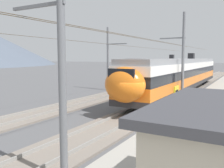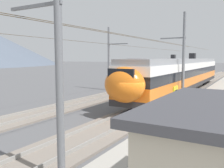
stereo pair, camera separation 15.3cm
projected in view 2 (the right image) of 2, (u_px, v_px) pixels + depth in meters
The scene contains 13 objects.
ground_plane at pixel (143, 125), 14.34m from camera, with size 400.00×400.00×0.00m, color #565659.
track_near at pixel (122, 121), 15.02m from camera, with size 120.00×3.00×0.28m.
track_far at pixel (51, 110), 18.00m from camera, with size 120.00×3.00×0.28m.
train_near_platform at pixel (182, 73), 27.23m from camera, with size 29.89×2.97×4.27m.
train_far_track at pixel (166, 68), 40.82m from camera, with size 26.55×3.02×4.27m.
catenary_mast_west at pixel (55, 50), 7.24m from camera, with size 49.12×2.16×8.10m.
catenary_mast_mid at pixel (182, 57), 19.97m from camera, with size 49.12×2.16×7.64m.
catenary_mast_far_side at pixel (110, 58), 29.20m from camera, with size 49.12×2.69×7.60m.
platform_sign at pixel (175, 98), 12.20m from camera, with size 0.70×0.08×2.20m.
passenger_walking at pixel (172, 149), 7.08m from camera, with size 0.53×0.22×1.69m.
handbag_beside_passenger at pixel (187, 163), 7.97m from camera, with size 0.32×0.18×0.42m.
potted_plant_platform_edge at pixel (184, 118), 12.71m from camera, with size 0.73×0.73×0.88m.
platform_shelter at pixel (214, 166), 5.00m from camera, with size 4.38×2.41×2.71m.
Camera 2 is at (-13.01, -5.50, 3.93)m, focal length 38.93 mm.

